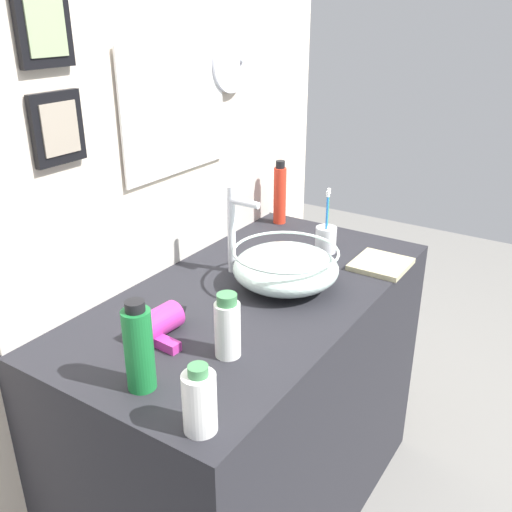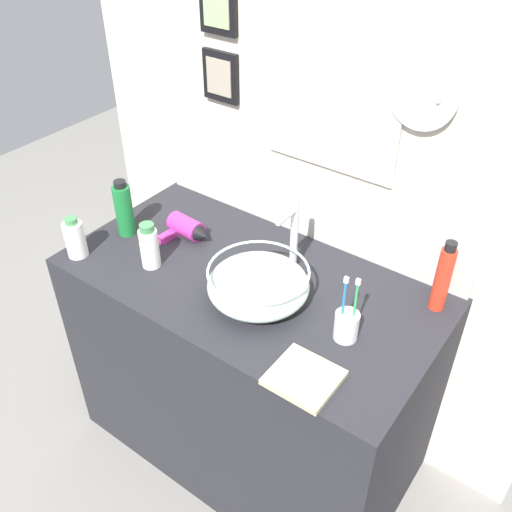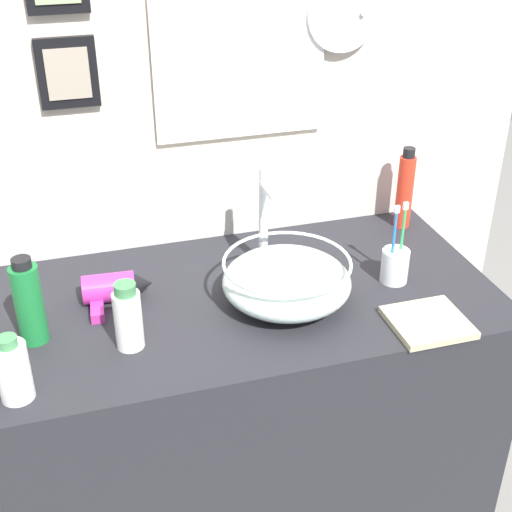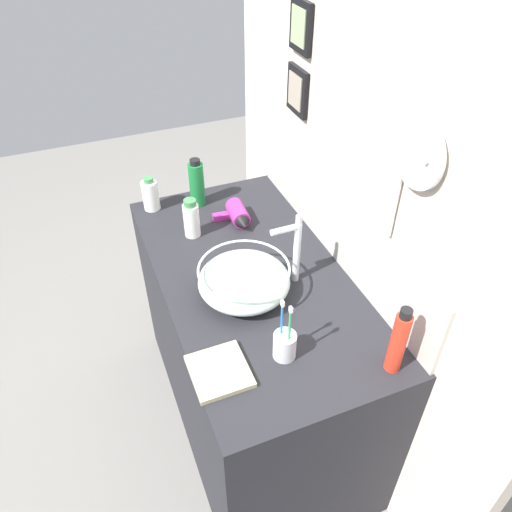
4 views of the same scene
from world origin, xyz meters
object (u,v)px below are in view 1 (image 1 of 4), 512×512
object	(u,v)px
hair_drier	(163,322)
soap_dispenser	(200,401)
shampoo_bottle	(227,327)
spray_bottle	(280,194)
lotion_bottle	(139,348)
toothbrush_cup	(326,239)
faucet	(234,225)
glass_bowl_sink	(286,267)
hand_towel	(381,264)

from	to	relation	value
hair_drier	soap_dispenser	size ratio (longest dim) A/B	1.17
shampoo_bottle	spray_bottle	world-z (taller)	spray_bottle
shampoo_bottle	lotion_bottle	bearing A→B (deg)	157.52
toothbrush_cup	spray_bottle	xyz separation A→B (m)	(0.16, 0.27, 0.06)
faucet	lotion_bottle	size ratio (longest dim) A/B	1.30
faucet	spray_bottle	size ratio (longest dim) A/B	1.14
hair_drier	glass_bowl_sink	bearing A→B (deg)	-17.44
hair_drier	shampoo_bottle	bearing A→B (deg)	-86.97
toothbrush_cup	shampoo_bottle	size ratio (longest dim) A/B	1.35
soap_dispenser	spray_bottle	bearing A→B (deg)	23.30
faucet	soap_dispenser	bearing A→B (deg)	-150.40
spray_bottle	hand_towel	xyz separation A→B (m)	(-0.17, -0.47, -0.10)
faucet	spray_bottle	world-z (taller)	faucet
glass_bowl_sink	hair_drier	bearing A→B (deg)	162.56
faucet	hair_drier	xyz separation A→B (m)	(-0.39, -0.06, -0.12)
spray_bottle	hand_towel	distance (m)	0.51
spray_bottle	hand_towel	size ratio (longest dim) A/B	1.38
hand_towel	lotion_bottle	bearing A→B (deg)	167.05
soap_dispenser	hand_towel	bearing A→B (deg)	-0.66
lotion_bottle	toothbrush_cup	bearing A→B (deg)	0.05
glass_bowl_sink	faucet	size ratio (longest dim) A/B	1.14
glass_bowl_sink	lotion_bottle	xyz separation A→B (m)	(-0.58, 0.01, 0.04)
toothbrush_cup	spray_bottle	distance (m)	0.32
glass_bowl_sink	spray_bottle	bearing A→B (deg)	32.65
faucet	shampoo_bottle	world-z (taller)	faucet
glass_bowl_sink	spray_bottle	world-z (taller)	spray_bottle
faucet	hand_towel	bearing A→B (deg)	-52.31
hair_drier	toothbrush_cup	world-z (taller)	toothbrush_cup
hair_drier	lotion_bottle	xyz separation A→B (m)	(-0.19, -0.11, 0.06)
soap_dispenser	toothbrush_cup	bearing A→B (deg)	11.71
glass_bowl_sink	toothbrush_cup	distance (m)	0.29
glass_bowl_sink	spray_bottle	distance (m)	0.53
glass_bowl_sink	faucet	distance (m)	0.20
lotion_bottle	shampoo_bottle	bearing A→B (deg)	-22.48
soap_dispenser	lotion_bottle	size ratio (longest dim) A/B	0.70
toothbrush_cup	shampoo_bottle	xyz separation A→B (m)	(-0.67, -0.08, 0.03)
soap_dispenser	shampoo_bottle	xyz separation A→B (m)	(0.24, 0.10, 0.01)
faucet	toothbrush_cup	world-z (taller)	faucet
faucet	shampoo_bottle	xyz separation A→B (m)	(-0.38, -0.24, -0.08)
faucet	hand_towel	distance (m)	0.48
toothbrush_cup	lotion_bottle	bearing A→B (deg)	-179.95
spray_bottle	toothbrush_cup	bearing A→B (deg)	-120.06
toothbrush_cup	soap_dispenser	distance (m)	0.92
lotion_bottle	hand_towel	xyz separation A→B (m)	(0.85, -0.20, -0.09)
toothbrush_cup	soap_dispenser	xyz separation A→B (m)	(-0.90, -0.19, 0.02)
glass_bowl_sink	soap_dispenser	world-z (taller)	soap_dispenser
hair_drier	hand_towel	size ratio (longest dim) A/B	0.98
toothbrush_cup	spray_bottle	world-z (taller)	spray_bottle
soap_dispenser	lotion_bottle	bearing A→B (deg)	78.69
faucet	glass_bowl_sink	bearing A→B (deg)	-90.00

